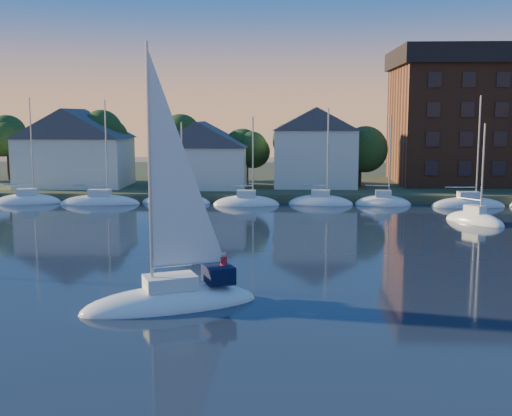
# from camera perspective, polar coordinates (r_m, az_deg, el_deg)

# --- Properties ---
(ground) EXTENTS (260.00, 260.00, 0.00)m
(ground) POSITION_cam_1_polar(r_m,az_deg,el_deg) (23.83, -8.45, -16.18)
(ground) COLOR black
(ground) RESTS_ON ground
(shoreline_land) EXTENTS (160.00, 50.00, 2.00)m
(shoreline_land) POSITION_cam_1_polar(r_m,az_deg,el_deg) (96.87, 0.05, 2.42)
(shoreline_land) COLOR #323C23
(shoreline_land) RESTS_ON ground
(wooden_dock) EXTENTS (120.00, 3.00, 1.00)m
(wooden_dock) POSITION_cam_1_polar(r_m,az_deg,el_deg) (74.06, -0.76, 0.62)
(wooden_dock) COLOR brown
(wooden_dock) RESTS_ON ground
(clubhouse_west) EXTENTS (13.65, 9.45, 9.64)m
(clubhouse_west) POSITION_cam_1_polar(r_m,az_deg,el_deg) (83.63, -15.80, 5.27)
(clubhouse_west) COLOR silver
(clubhouse_west) RESTS_ON shoreline_land
(clubhouse_centre) EXTENTS (11.55, 8.40, 8.08)m
(clubhouse_centre) POSITION_cam_1_polar(r_m,az_deg,el_deg) (79.10, -4.91, 4.82)
(clubhouse_centre) COLOR silver
(clubhouse_centre) RESTS_ON shoreline_land
(clubhouse_east) EXTENTS (10.50, 8.40, 9.80)m
(clubhouse_east) POSITION_cam_1_polar(r_m,az_deg,el_deg) (80.45, 5.26, 5.49)
(clubhouse_east) COLOR silver
(clubhouse_east) RESTS_ON shoreline_land
(condo_block) EXTENTS (31.00, 17.00, 17.40)m
(condo_block) POSITION_cam_1_polar(r_m,az_deg,el_deg) (91.18, 21.81, 7.64)
(condo_block) COLOR brown
(condo_block) RESTS_ON shoreline_land
(tree_line) EXTENTS (93.40, 5.40, 8.90)m
(tree_line) POSITION_cam_1_polar(r_m,az_deg,el_deg) (84.35, 1.04, 6.44)
(tree_line) COLOR #3D261B
(tree_line) RESTS_ON shoreline_land
(moored_fleet) EXTENTS (95.50, 2.40, 12.05)m
(moored_fleet) POSITION_cam_1_polar(r_m,az_deg,el_deg) (70.95, 2.33, 0.36)
(moored_fleet) COLOR white
(moored_fleet) RESTS_ON ground
(hero_sailboat) EXTENTS (9.75, 6.49, 14.48)m
(hero_sailboat) POSITION_cam_1_polar(r_m,az_deg,el_deg) (33.77, -7.37, -7.67)
(hero_sailboat) COLOR white
(hero_sailboat) RESTS_ON ground
(drifting_sailboat_right) EXTENTS (5.44, 6.27, 10.22)m
(drifting_sailboat_right) POSITION_cam_1_polar(r_m,az_deg,el_deg) (62.32, 18.84, -1.18)
(drifting_sailboat_right) COLOR white
(drifting_sailboat_right) RESTS_ON ground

